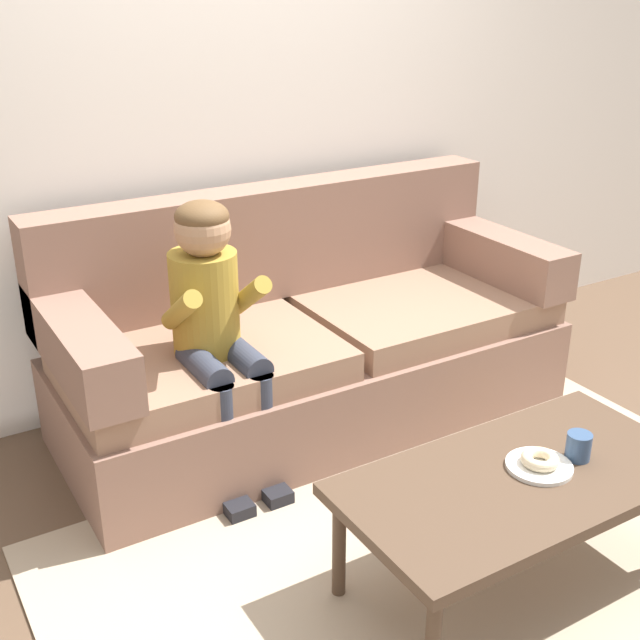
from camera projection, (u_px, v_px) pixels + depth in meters
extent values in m
plane|color=brown|center=(407.00, 516.00, 3.00)|extent=(10.00, 10.00, 0.00)
cube|color=silver|center=(230.00, 85.00, 3.55)|extent=(8.00, 0.10, 2.80)
cube|color=tan|center=(451.00, 553.00, 2.80)|extent=(2.66, 1.64, 0.01)
cube|color=#846051|center=(314.00, 380.00, 3.59)|extent=(2.20, 0.90, 0.38)
cube|color=#916C55|center=(201.00, 362.00, 3.19)|extent=(1.06, 0.74, 0.12)
cube|color=#916C55|center=(423.00, 308.00, 3.71)|extent=(1.06, 0.74, 0.12)
cube|color=#846051|center=(275.00, 240.00, 3.64)|extent=(2.20, 0.20, 0.50)
cube|color=#846051|center=(78.00, 343.00, 2.95)|extent=(0.20, 0.90, 0.22)
cube|color=#846051|center=(493.00, 253.00, 3.90)|extent=(0.20, 0.90, 0.22)
cube|color=#4C3828|center=(520.00, 480.00, 2.52)|extent=(1.15, 0.59, 0.04)
cylinder|color=#4C3828|center=(339.00, 548.00, 2.54)|extent=(0.04, 0.04, 0.38)
cylinder|color=#4C3828|center=(572.00, 455.00, 3.03)|extent=(0.04, 0.04, 0.38)
cylinder|color=olive|center=(205.00, 303.00, 3.07)|extent=(0.26, 0.26, 0.40)
sphere|color=tan|center=(203.00, 229.00, 2.94)|extent=(0.21, 0.21, 0.21)
ellipsoid|color=brown|center=(202.00, 216.00, 2.92)|extent=(0.20, 0.20, 0.12)
cylinder|color=#333847|center=(204.00, 367.00, 2.99)|extent=(0.11, 0.30, 0.11)
cylinder|color=#333847|center=(224.00, 439.00, 2.96)|extent=(0.09, 0.09, 0.44)
cube|color=black|center=(233.00, 503.00, 3.02)|extent=(0.10, 0.20, 0.06)
cylinder|color=olive|center=(181.00, 310.00, 2.91)|extent=(0.07, 0.29, 0.23)
cylinder|color=#333847|center=(243.00, 358.00, 3.07)|extent=(0.11, 0.30, 0.11)
cylinder|color=#333847|center=(263.00, 427.00, 3.04)|extent=(0.09, 0.09, 0.44)
cube|color=black|center=(271.00, 490.00, 3.10)|extent=(0.10, 0.20, 0.06)
cylinder|color=olive|center=(249.00, 296.00, 3.04)|extent=(0.07, 0.29, 0.23)
cylinder|color=white|center=(539.00, 466.00, 2.54)|extent=(0.21, 0.21, 0.01)
torus|color=beige|center=(540.00, 459.00, 2.53)|extent=(0.17, 0.17, 0.04)
cylinder|color=#334C72|center=(578.00, 446.00, 2.58)|extent=(0.08, 0.08, 0.09)
cube|color=gold|center=(525.00, 461.00, 3.29)|extent=(0.16, 0.09, 0.05)
cylinder|color=gold|center=(509.00, 467.00, 3.25)|extent=(0.06, 0.06, 0.05)
cylinder|color=gold|center=(540.00, 455.00, 3.33)|extent=(0.06, 0.06, 0.05)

